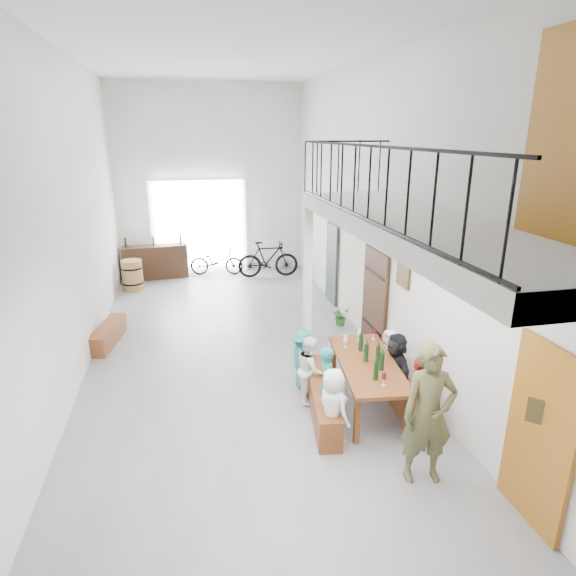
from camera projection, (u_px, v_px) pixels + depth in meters
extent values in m
plane|color=slate|center=(237.00, 353.00, 9.43)|extent=(12.00, 12.00, 0.00)
plane|color=white|center=(211.00, 181.00, 14.16)|extent=(5.50, 0.00, 5.50)
plane|color=white|center=(331.00, 363.00, 3.00)|extent=(5.50, 0.00, 5.50)
plane|color=white|center=(67.00, 219.00, 8.02)|extent=(0.00, 12.00, 12.00)
plane|color=white|center=(376.00, 208.00, 9.14)|extent=(0.00, 12.00, 12.00)
plane|color=white|center=(225.00, 43.00, 7.73)|extent=(12.00, 12.00, 0.00)
cube|color=white|center=(199.00, 228.00, 14.44)|extent=(2.80, 0.08, 2.80)
cube|color=#945916|center=(540.00, 437.00, 5.10)|extent=(0.06, 0.95, 2.10)
cube|color=#361D0F|center=(375.00, 300.00, 9.39)|extent=(0.06, 1.10, 2.00)
cube|color=#2B352C|center=(332.00, 264.00, 11.99)|extent=(0.06, 0.80, 2.00)
cube|color=#945916|center=(562.00, 135.00, 4.53)|extent=(0.06, 0.90, 1.95)
cube|color=#403619|center=(404.00, 271.00, 8.09)|extent=(0.04, 0.45, 0.55)
cylinder|color=white|center=(352.00, 216.00, 10.35)|extent=(0.04, 0.28, 0.28)
cube|color=silver|center=(420.00, 228.00, 5.93)|extent=(1.50, 5.60, 0.25)
cube|color=black|center=(368.00, 146.00, 5.48)|extent=(0.03, 5.60, 0.03)
cube|color=black|center=(364.00, 218.00, 5.74)|extent=(0.03, 5.60, 0.03)
cube|color=black|center=(348.00, 141.00, 8.22)|extent=(1.50, 0.03, 0.03)
cube|color=silver|center=(307.00, 286.00, 8.83)|extent=(0.14, 0.14, 2.88)
cube|color=brown|center=(368.00, 364.00, 7.34)|extent=(1.08, 2.14, 0.06)
cube|color=brown|center=(357.00, 420.00, 6.60)|extent=(0.07, 0.07, 0.73)
cube|color=brown|center=(407.00, 417.00, 6.66)|extent=(0.07, 0.07, 0.73)
cube|color=brown|center=(333.00, 362.00, 8.27)|extent=(0.07, 0.07, 0.73)
cube|color=brown|center=(374.00, 360.00, 8.33)|extent=(0.07, 0.07, 0.73)
cube|color=brown|center=(322.00, 399.00, 7.37)|extent=(0.65, 2.10, 0.48)
cube|color=brown|center=(399.00, 390.00, 7.62)|extent=(0.49, 2.07, 0.47)
cylinder|color=black|center=(361.00, 341.00, 7.66)|extent=(0.07, 0.07, 0.35)
cylinder|color=black|center=(366.00, 351.00, 7.30)|extent=(0.07, 0.07, 0.35)
cylinder|color=black|center=(382.00, 359.00, 7.03)|extent=(0.07, 0.07, 0.35)
cylinder|color=black|center=(376.00, 368.00, 6.75)|extent=(0.07, 0.07, 0.35)
cylinder|color=black|center=(378.00, 353.00, 7.24)|extent=(0.07, 0.07, 0.35)
cube|color=brown|center=(108.00, 334.00, 9.80)|extent=(0.58, 1.46, 0.40)
cylinder|color=olive|center=(132.00, 275.00, 13.10)|extent=(0.56, 0.56, 0.84)
cylinder|color=black|center=(133.00, 282.00, 13.16)|extent=(0.57, 0.57, 0.05)
cylinder|color=black|center=(132.00, 268.00, 13.03)|extent=(0.57, 0.57, 0.05)
cube|color=#361D0F|center=(155.00, 262.00, 14.17)|extent=(1.89, 0.70, 0.98)
cylinder|color=black|center=(125.00, 243.00, 13.75)|extent=(0.06, 0.06, 0.28)
cylinder|color=black|center=(153.00, 241.00, 13.97)|extent=(0.06, 0.06, 0.28)
cylinder|color=black|center=(181.00, 239.00, 14.17)|extent=(0.06, 0.06, 0.28)
imported|color=white|center=(333.00, 407.00, 6.53)|extent=(0.55, 0.65, 1.13)
imported|color=#217071|center=(327.00, 383.00, 7.10)|extent=(0.30, 0.44, 1.19)
imported|color=white|center=(310.00, 369.00, 7.63)|extent=(0.52, 0.61, 1.10)
imported|color=#217071|center=(302.00, 359.00, 8.03)|extent=(0.43, 0.70, 1.04)
imported|color=#B12A1E|center=(417.00, 391.00, 7.01)|extent=(0.45, 0.68, 1.07)
imported|color=black|center=(395.00, 367.00, 7.63)|extent=(0.40, 1.08, 1.15)
imported|color=white|center=(389.00, 357.00, 8.12)|extent=(0.48, 0.58, 1.01)
imported|color=#4C4D2B|center=(428.00, 414.00, 5.76)|extent=(0.71, 0.51, 1.81)
imported|color=#184B16|center=(341.00, 316.00, 10.75)|extent=(0.48, 0.45, 0.42)
imported|color=black|center=(217.00, 261.00, 14.51)|extent=(1.66, 0.83, 0.83)
imported|color=black|center=(268.00, 259.00, 14.26)|extent=(1.82, 0.59, 1.08)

